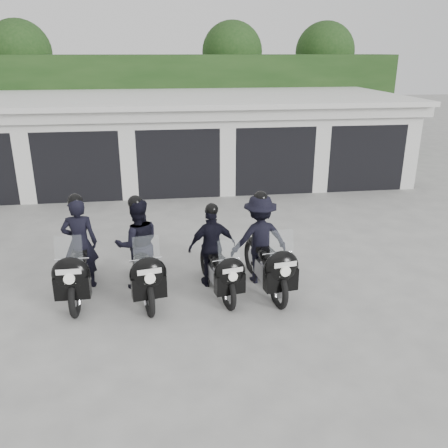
{
  "coord_description": "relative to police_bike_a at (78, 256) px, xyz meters",
  "views": [
    {
      "loc": [
        -0.6,
        -9.22,
        4.46
      ],
      "look_at": [
        0.68,
        -0.0,
        1.05
      ],
      "focal_mm": 38.0,
      "sensor_mm": 36.0,
      "label": 1
    }
  ],
  "objects": [
    {
      "name": "garage_block",
      "position": [
        2.22,
        8.73,
        0.63
      ],
      "size": [
        16.4,
        6.8,
        2.96
      ],
      "color": "silver",
      "rests_on": "ground"
    },
    {
      "name": "police_bike_c",
      "position": [
        2.6,
        -0.14,
        -0.04
      ],
      "size": [
        1.05,
        2.02,
        1.77
      ],
      "rotation": [
        0.0,
        0.0,
        0.2
      ],
      "color": "black",
      "rests_on": "ground"
    },
    {
      "name": "police_bike_a",
      "position": [
        0.0,
        0.0,
        0.0
      ],
      "size": [
        0.68,
        2.29,
        1.99
      ],
      "rotation": [
        0.0,
        0.0,
        0.0
      ],
      "color": "black",
      "rests_on": "ground"
    },
    {
      "name": "police_bike_b",
      "position": [
        1.16,
        -0.07,
        0.04
      ],
      "size": [
        1.05,
        2.24,
        1.97
      ],
      "rotation": [
        0.0,
        0.0,
        0.18
      ],
      "color": "black",
      "rests_on": "ground"
    },
    {
      "name": "ground",
      "position": [
        2.22,
        0.67,
        -0.79
      ],
      "size": [
        80.0,
        80.0,
        0.0
      ],
      "primitive_type": "plane",
      "color": "#A0A09B",
      "rests_on": "ground"
    },
    {
      "name": "police_bike_d",
      "position": [
        3.56,
        -0.09,
        0.05
      ],
      "size": [
        1.26,
        2.25,
        1.97
      ],
      "rotation": [
        0.0,
        0.0,
        0.14
      ],
      "color": "black",
      "rests_on": "ground"
    },
    {
      "name": "background_vegetation",
      "position": [
        2.59,
        13.59,
        1.98
      ],
      "size": [
        20.0,
        3.9,
        5.8
      ],
      "color": "#173312",
      "rests_on": "ground"
    }
  ]
}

